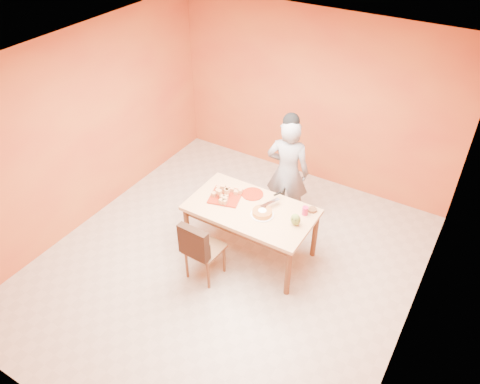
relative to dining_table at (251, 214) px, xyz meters
The scene contains 17 objects.
floor 0.78m from the dining_table, 109.71° to the right, with size 5.00×5.00×0.00m, color beige.
ceiling 2.08m from the dining_table, 109.71° to the right, with size 5.00×5.00×0.00m, color white.
wall_back 2.22m from the dining_table, 93.77° to the left, with size 4.50×4.50×0.00m, color orange.
wall_left 2.52m from the dining_table, behind, with size 5.00×5.00×0.00m, color orange.
wall_right 2.25m from the dining_table, 10.43° to the right, with size 5.00×5.00×0.00m, color orange.
dining_table is the anchor object (origin of this frame).
dining_chair 0.74m from the dining_table, 113.41° to the right, with size 0.43×0.50×0.91m.
pastry_pile 0.43m from the dining_table, behind, with size 0.35×0.35×0.11m, color tan, non-canonical shape.
person 0.90m from the dining_table, 85.60° to the left, with size 0.60×0.39×1.63m, color gray.
pastry_platter 0.41m from the dining_table, behind, with size 0.39×0.39×0.02m, color maroon.
red_dinner_plate 0.30m from the dining_table, 116.22° to the left, with size 0.28×0.28×0.02m, color maroon.
white_cake_plate 0.21m from the dining_table, 12.83° to the right, with size 0.29×0.29×0.01m, color white.
sponge_cake 0.23m from the dining_table, 12.83° to the right, with size 0.25×0.25×0.06m, color gold.
cake_server 0.29m from the dining_table, 35.44° to the left, with size 0.06×0.29×0.01m, color white.
egg_ornament 0.64m from the dining_table, ahead, with size 0.12×0.10×0.16m, color olive.
magenta_glass 0.69m from the dining_table, 21.18° to the left, with size 0.08×0.08×0.11m, color #BF1C4D.
checker_tin 0.77m from the dining_table, 27.24° to the left, with size 0.11×0.11×0.03m, color #39200F.
Camera 1 is at (2.39, -3.60, 4.45)m, focal length 35.00 mm.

